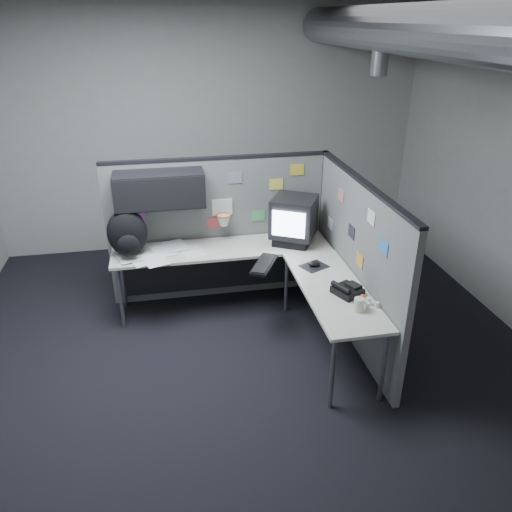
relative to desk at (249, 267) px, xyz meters
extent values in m
cube|color=black|center=(-0.15, -0.70, -0.62)|extent=(5.60, 5.60, 0.01)
cube|color=#9E9E99|center=(-0.15, 2.10, 0.99)|extent=(5.60, 0.01, 3.20)
cube|color=#9E9E99|center=(-0.15, -3.51, 0.99)|extent=(5.60, 0.01, 3.20)
cylinder|color=slate|center=(1.25, -0.70, 2.24)|extent=(0.40, 5.49, 0.40)
cylinder|color=slate|center=(1.25, 0.10, 1.99)|extent=(0.16, 0.16, 0.30)
cube|color=slate|center=(-0.23, 0.60, 0.19)|extent=(2.43, 0.06, 1.60)
cube|color=black|center=(-0.23, 0.60, 1.00)|extent=(2.43, 0.07, 0.03)
cube|color=black|center=(0.95, 0.60, 0.19)|extent=(0.07, 0.07, 1.60)
cube|color=black|center=(-0.85, 0.40, 0.76)|extent=(0.90, 0.35, 0.35)
cube|color=black|center=(-0.85, 0.22, 0.76)|extent=(0.90, 0.02, 0.33)
cube|color=silver|center=(-0.20, 0.56, 0.47)|extent=(0.22, 0.02, 0.18)
torus|color=#D85914|center=(-0.20, 0.47, 0.41)|extent=(0.16, 0.16, 0.01)
cone|color=white|center=(-0.20, 0.47, 0.35)|extent=(0.14, 0.14, 0.11)
cube|color=#B266B2|center=(-1.10, 0.56, 0.41)|extent=(0.15, 0.01, 0.12)
cube|color=gray|center=(-0.05, 0.56, 0.79)|extent=(0.15, 0.01, 0.12)
cube|color=#4CB266|center=(0.20, 0.56, 0.34)|extent=(0.15, 0.01, 0.12)
cube|color=#E5D84C|center=(0.40, 0.56, 0.69)|extent=(0.15, 0.01, 0.12)
cube|color=gold|center=(0.63, 0.56, 0.84)|extent=(0.15, 0.01, 0.12)
cube|color=#CC4C4C|center=(-0.30, 0.56, 0.29)|extent=(0.15, 0.01, 0.12)
cube|color=slate|center=(0.95, -0.49, 0.19)|extent=(0.06, 2.23, 1.60)
cube|color=black|center=(0.95, -0.49, 1.00)|extent=(0.07, 2.23, 0.03)
cube|color=#D87F7F|center=(0.92, -0.05, 0.74)|extent=(0.01, 0.15, 0.12)
cube|color=#26262D|center=(0.92, -0.40, 0.49)|extent=(0.01, 0.15, 0.12)
cube|color=silver|center=(0.92, -0.80, 0.79)|extent=(0.01, 0.15, 0.12)
cube|color=silver|center=(0.92, 0.20, 0.34)|extent=(0.01, 0.15, 0.12)
cube|color=#337FCC|center=(0.92, -1.10, 0.64)|extent=(0.01, 0.15, 0.12)
cube|color=orange|center=(0.92, -0.65, 0.31)|extent=(0.01, 0.15, 0.12)
cube|color=beige|center=(-0.25, 0.28, 0.10)|extent=(2.30, 0.56, 0.03)
cube|color=beige|center=(0.63, -0.78, 0.10)|extent=(0.56, 1.55, 0.03)
cube|color=black|center=(-0.25, 0.50, -0.21)|extent=(2.18, 0.02, 0.55)
cylinder|color=gray|center=(-1.33, 0.06, -0.26)|extent=(0.04, 0.04, 0.70)
cylinder|color=gray|center=(-1.33, 0.50, -0.26)|extent=(0.04, 0.04, 0.70)
cylinder|color=gray|center=(0.41, 0.06, -0.26)|extent=(0.04, 0.04, 0.70)
cylinder|color=gray|center=(0.41, -1.48, -0.26)|extent=(0.04, 0.04, 0.70)
cylinder|color=gray|center=(0.85, -1.48, -0.26)|extent=(0.04, 0.04, 0.70)
cube|color=black|center=(0.54, 0.29, 0.16)|extent=(0.52, 0.54, 0.08)
cube|color=black|center=(0.54, 0.29, 0.41)|extent=(0.60, 0.60, 0.42)
cube|color=white|center=(0.42, 0.08, 0.41)|extent=(0.31, 0.18, 0.27)
cube|color=black|center=(0.10, -0.24, 0.13)|extent=(0.36, 0.49, 0.03)
cube|color=black|center=(0.10, -0.24, 0.15)|extent=(0.32, 0.45, 0.01)
cube|color=black|center=(0.59, -0.34, 0.12)|extent=(0.31, 0.28, 0.01)
ellipsoid|color=black|center=(0.59, -0.34, 0.15)|extent=(0.14, 0.11, 0.05)
cube|color=black|center=(0.72, -0.91, 0.15)|extent=(0.29, 0.30, 0.06)
cylinder|color=black|center=(0.65, -0.93, 0.20)|extent=(0.13, 0.21, 0.05)
cube|color=black|center=(0.78, -0.89, 0.19)|extent=(0.14, 0.15, 0.02)
cylinder|color=silver|center=(0.83, -1.12, 0.15)|extent=(0.05, 0.05, 0.07)
cylinder|color=silver|center=(0.80, -1.18, 0.15)|extent=(0.05, 0.05, 0.06)
cylinder|color=silver|center=(0.88, -1.17, 0.14)|extent=(0.04, 0.04, 0.05)
cylinder|color=#D85914|center=(0.79, -1.08, 0.16)|extent=(0.05, 0.05, 0.08)
cylinder|color=beige|center=(0.71, -1.20, 0.18)|extent=(0.09, 0.09, 0.12)
cube|color=white|center=(-0.56, 0.23, 0.12)|extent=(0.30, 0.36, 0.00)
cube|color=white|center=(-0.86, 0.30, 0.12)|extent=(0.30, 0.36, 0.00)
cube|color=white|center=(-1.07, 0.12, 0.12)|extent=(0.31, 0.36, 0.00)
cube|color=white|center=(-0.72, 0.40, 0.13)|extent=(0.30, 0.36, 0.00)
cube|color=white|center=(-0.95, 0.07, 0.13)|extent=(0.31, 0.36, 0.00)
cube|color=white|center=(-1.21, 0.20, 0.13)|extent=(0.30, 0.36, 0.00)
ellipsoid|color=black|center=(-1.20, 0.28, 0.36)|extent=(0.47, 0.39, 0.49)
ellipsoid|color=black|center=(-1.19, 0.11, 0.30)|extent=(0.25, 0.18, 0.22)
camera|label=1|loc=(-0.80, -4.52, 2.34)|focal=35.00mm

